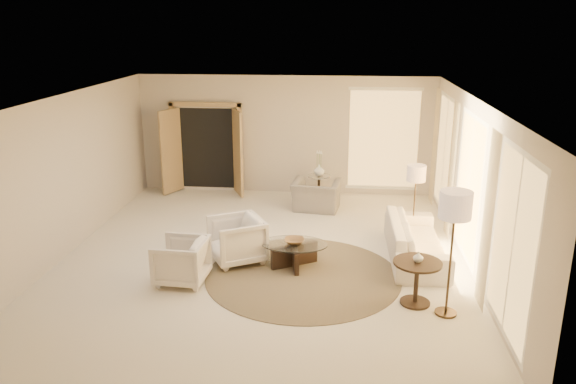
# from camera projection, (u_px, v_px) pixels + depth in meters

# --- Properties ---
(room) EXTENTS (7.04, 8.04, 2.83)m
(room) POSITION_uv_depth(u_px,v_px,m) (262.00, 181.00, 9.51)
(room) COLOR silver
(room) RESTS_ON ground
(windows_right) EXTENTS (0.10, 6.40, 2.40)m
(windows_right) POSITION_uv_depth(u_px,v_px,m) (469.00, 188.00, 9.31)
(windows_right) COLOR #FFC566
(windows_right) RESTS_ON room
(window_back_corner) EXTENTS (1.70, 0.10, 2.40)m
(window_back_corner) POSITION_uv_depth(u_px,v_px,m) (384.00, 140.00, 13.08)
(window_back_corner) COLOR #FFC566
(window_back_corner) RESTS_ON room
(curtains_right) EXTENTS (0.06, 5.20, 2.60)m
(curtains_right) POSITION_uv_depth(u_px,v_px,m) (455.00, 176.00, 10.18)
(curtains_right) COLOR beige
(curtains_right) RESTS_ON room
(french_doors) EXTENTS (1.95, 0.66, 2.16)m
(french_doors) POSITION_uv_depth(u_px,v_px,m) (206.00, 149.00, 13.42)
(french_doors) COLOR tan
(french_doors) RESTS_ON room
(area_rug) EXTENTS (3.53, 3.53, 0.01)m
(area_rug) POSITION_uv_depth(u_px,v_px,m) (303.00, 275.00, 9.21)
(area_rug) COLOR #3C3022
(area_rug) RESTS_ON room
(sofa) EXTENTS (0.93, 2.32, 0.68)m
(sofa) POSITION_uv_depth(u_px,v_px,m) (416.00, 240.00, 9.81)
(sofa) COLOR white
(sofa) RESTS_ON room
(armchair_left) EXTENTS (1.10, 1.12, 0.87)m
(armchair_left) POSITION_uv_depth(u_px,v_px,m) (237.00, 238.00, 9.64)
(armchair_left) COLOR white
(armchair_left) RESTS_ON room
(armchair_right) EXTENTS (0.76, 0.81, 0.79)m
(armchair_right) POSITION_uv_depth(u_px,v_px,m) (181.00, 259.00, 8.89)
(armchair_right) COLOR white
(armchair_right) RESTS_ON room
(accent_chair) EXTENTS (1.09, 0.78, 0.88)m
(accent_chair) POSITION_uv_depth(u_px,v_px,m) (316.00, 190.00, 12.30)
(accent_chair) COLOR gray
(accent_chair) RESTS_ON room
(coffee_table) EXTENTS (1.49, 1.49, 0.41)m
(coffee_table) POSITION_uv_depth(u_px,v_px,m) (294.00, 252.00, 9.50)
(coffee_table) COLOR black
(coffee_table) RESTS_ON room
(end_table) EXTENTS (0.71, 0.71, 0.67)m
(end_table) POSITION_uv_depth(u_px,v_px,m) (417.00, 275.00, 8.18)
(end_table) COLOR black
(end_table) RESTS_ON room
(side_table) EXTENTS (0.52, 0.52, 0.61)m
(side_table) POSITION_uv_depth(u_px,v_px,m) (319.00, 185.00, 12.92)
(side_table) COLOR #30251B
(side_table) RESTS_ON room
(floor_lamp_near) EXTENTS (0.35, 0.35, 1.46)m
(floor_lamp_near) POSITION_uv_depth(u_px,v_px,m) (416.00, 177.00, 10.40)
(floor_lamp_near) COLOR #30251B
(floor_lamp_near) RESTS_ON room
(floor_lamp_far) EXTENTS (0.44, 0.44, 1.83)m
(floor_lamp_far) POSITION_uv_depth(u_px,v_px,m) (455.00, 211.00, 7.56)
(floor_lamp_far) COLOR #30251B
(floor_lamp_far) RESTS_ON room
(bowl) EXTENTS (0.37, 0.37, 0.08)m
(bowl) POSITION_uv_depth(u_px,v_px,m) (294.00, 241.00, 9.45)
(bowl) COLOR brown
(bowl) RESTS_ON coffee_table
(end_vase) EXTENTS (0.15, 0.15, 0.15)m
(end_vase) POSITION_uv_depth(u_px,v_px,m) (418.00, 257.00, 8.10)
(end_vase) COLOR white
(end_vase) RESTS_ON end_table
(side_vase) EXTENTS (0.30, 0.30, 0.26)m
(side_vase) POSITION_uv_depth(u_px,v_px,m) (319.00, 170.00, 12.82)
(side_vase) COLOR white
(side_vase) RESTS_ON side_table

